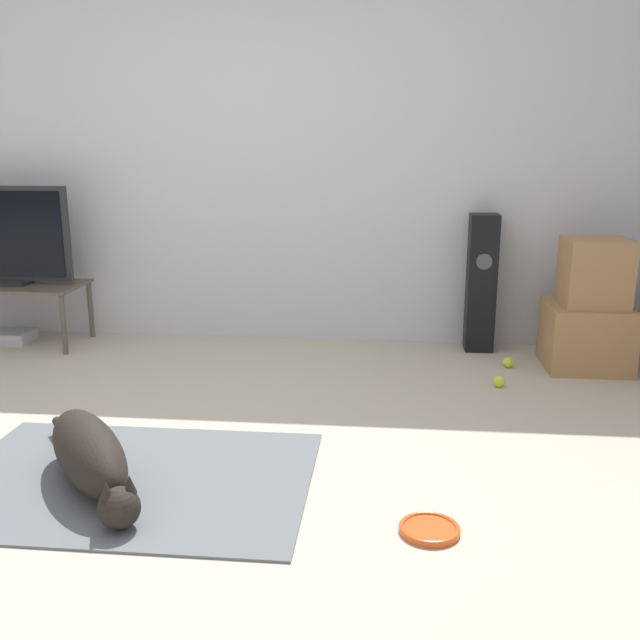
% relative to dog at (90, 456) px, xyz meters
% --- Properties ---
extents(ground_plane, '(12.00, 12.00, 0.00)m').
position_rel_dog_xyz_m(ground_plane, '(0.26, 0.26, -0.14)').
color(ground_plane, '#BCB29E').
extents(wall_back, '(8.00, 0.06, 2.55)m').
position_rel_dog_xyz_m(wall_back, '(0.26, 2.36, 1.13)').
color(wall_back, silver).
rests_on(wall_back, ground_plane).
extents(area_rug, '(1.50, 1.06, 0.01)m').
position_rel_dog_xyz_m(area_rug, '(0.13, 0.08, -0.14)').
color(area_rug, slate).
rests_on(area_rug, ground_plane).
extents(dog, '(0.72, 0.90, 0.28)m').
position_rel_dog_xyz_m(dog, '(0.00, 0.00, 0.00)').
color(dog, black).
rests_on(dog, area_rug).
extents(frisbee, '(0.22, 0.22, 0.03)m').
position_rel_dog_xyz_m(frisbee, '(1.35, -0.20, -0.13)').
color(frisbee, '#DB511E').
rests_on(frisbee, ground_plane).
extents(cardboard_box_lower, '(0.49, 0.47, 0.40)m').
position_rel_dog_xyz_m(cardboard_box_lower, '(2.39, 1.84, 0.06)').
color(cardboard_box_lower, '#A87A4C').
rests_on(cardboard_box_lower, ground_plane).
extents(cardboard_box_upper, '(0.37, 0.36, 0.41)m').
position_rel_dog_xyz_m(cardboard_box_upper, '(2.41, 1.83, 0.46)').
color(cardboard_box_upper, '#A87A4C').
rests_on(cardboard_box_upper, cardboard_box_lower).
extents(floor_speaker, '(0.19, 0.19, 0.91)m').
position_rel_dog_xyz_m(floor_speaker, '(1.78, 2.17, 0.31)').
color(floor_speaker, black).
rests_on(floor_speaker, ground_plane).
extents(tv_stand, '(1.04, 0.49, 0.42)m').
position_rel_dog_xyz_m(tv_stand, '(-1.43, 2.00, 0.23)').
color(tv_stand, brown).
rests_on(tv_stand, ground_plane).
extents(tv, '(0.96, 0.20, 0.66)m').
position_rel_dog_xyz_m(tv, '(-1.43, 2.01, 0.60)').
color(tv, '#232326').
rests_on(tv, tv_stand).
extents(tennis_ball_by_boxes, '(0.07, 0.07, 0.07)m').
position_rel_dog_xyz_m(tennis_ball_by_boxes, '(1.92, 1.78, -0.11)').
color(tennis_ball_by_boxes, '#C6E033').
rests_on(tennis_ball_by_boxes, ground_plane).
extents(tennis_ball_near_speaker, '(0.07, 0.07, 0.07)m').
position_rel_dog_xyz_m(tennis_ball_near_speaker, '(1.82, 1.41, -0.11)').
color(tennis_ball_near_speaker, '#C6E033').
rests_on(tennis_ball_near_speaker, ground_plane).
extents(game_console, '(0.29, 0.23, 0.08)m').
position_rel_dog_xyz_m(game_console, '(-1.45, 2.03, -0.10)').
color(game_console, '#B7B7BC').
rests_on(game_console, ground_plane).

